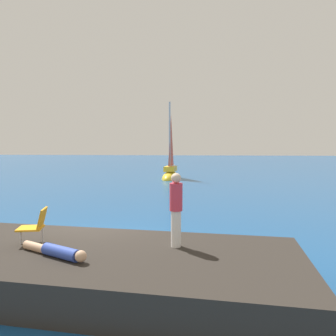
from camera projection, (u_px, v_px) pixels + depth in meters
name	position (u px, v px, depth m)	size (l,w,h in m)	color
ground_plane	(97.00, 246.00, 9.38)	(160.00, 160.00, 0.00)	navy
shore_ledge	(105.00, 268.00, 6.72)	(8.24, 3.46, 0.75)	#2D2823
boulder_seaward	(148.00, 260.00, 8.26)	(1.10, 0.88, 0.61)	#2A2A1F
boulder_inland	(104.00, 254.00, 8.65)	(1.43, 1.15, 0.79)	#272623
sailboat_near	(170.00, 174.00, 27.90)	(1.68, 4.00, 7.30)	yellow
person_sunbather	(57.00, 251.00, 6.32)	(1.63, 0.92, 0.25)	#334CB2
person_standing	(176.00, 208.00, 6.90)	(0.28, 0.28, 1.62)	white
beach_chair	(36.00, 224.00, 7.17)	(0.68, 0.60, 0.80)	orange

